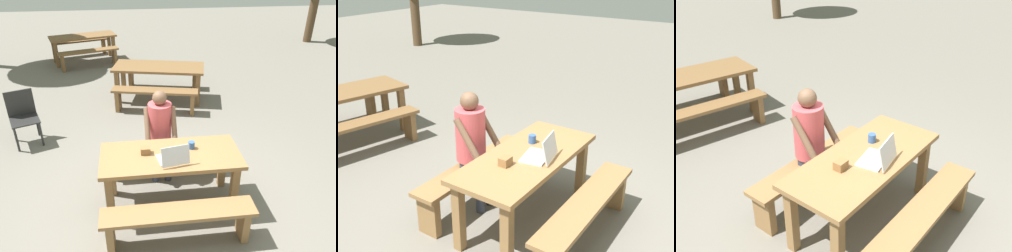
% 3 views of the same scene
% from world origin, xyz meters
% --- Properties ---
extents(ground_plane, '(30.00, 30.00, 0.00)m').
position_xyz_m(ground_plane, '(0.00, 0.00, 0.00)').
color(ground_plane, slate).
extents(picnic_table_front, '(1.69, 0.73, 0.75)m').
position_xyz_m(picnic_table_front, '(0.00, 0.00, 0.63)').
color(picnic_table_front, olive).
rests_on(picnic_table_front, ground).
extents(bench_near, '(1.68, 0.30, 0.47)m').
position_xyz_m(bench_near, '(0.00, -0.66, 0.35)').
color(bench_near, olive).
rests_on(bench_near, ground).
extents(bench_far, '(1.68, 0.30, 0.47)m').
position_xyz_m(bench_far, '(0.00, 0.66, 0.35)').
color(bench_far, olive).
rests_on(bench_far, ground).
extents(laptop, '(0.38, 0.34, 0.25)m').
position_xyz_m(laptop, '(0.01, -0.16, 0.82)').
color(laptop, silver).
rests_on(laptop, picnic_table_front).
extents(small_pouch, '(0.12, 0.09, 0.08)m').
position_xyz_m(small_pouch, '(-0.30, 0.05, 0.80)').
color(small_pouch, olive).
rests_on(small_pouch, picnic_table_front).
extents(coffee_mug, '(0.08, 0.08, 0.09)m').
position_xyz_m(coffee_mug, '(0.27, 0.10, 0.80)').
color(coffee_mug, '#335693').
rests_on(coffee_mug, picnic_table_front).
extents(person_seated, '(0.43, 0.42, 1.30)m').
position_xyz_m(person_seated, '(-0.06, 0.63, 0.77)').
color(person_seated, '#333847').
rests_on(person_seated, ground).
extents(plastic_chair, '(0.57, 0.57, 0.89)m').
position_xyz_m(plastic_chair, '(-2.22, 1.83, 0.48)').
color(plastic_chair, '#262626').
rests_on(plastic_chair, ground).
extents(picnic_table_mid, '(1.93, 1.20, 0.74)m').
position_xyz_m(picnic_table_mid, '(-1.67, 6.24, 0.62)').
color(picnic_table_mid, brown).
rests_on(picnic_table_mid, ground).
extents(bench_mid_south, '(1.64, 0.78, 0.48)m').
position_xyz_m(bench_mid_south, '(-1.49, 5.67, 0.35)').
color(bench_mid_south, brown).
rests_on(bench_mid_south, ground).
extents(bench_mid_north, '(1.64, 0.78, 0.48)m').
position_xyz_m(bench_mid_north, '(-1.86, 6.82, 0.35)').
color(bench_mid_north, brown).
rests_on(bench_mid_north, ground).
extents(picnic_table_rear, '(2.01, 1.17, 0.74)m').
position_xyz_m(picnic_table_rear, '(0.19, 3.33, 0.63)').
color(picnic_table_rear, brown).
rests_on(picnic_table_rear, ground).
extents(bench_rear_south, '(1.72, 0.67, 0.48)m').
position_xyz_m(bench_rear_south, '(0.04, 2.69, 0.35)').
color(bench_rear_south, brown).
rests_on(bench_rear_south, ground).
extents(bench_rear_north, '(1.72, 0.67, 0.48)m').
position_xyz_m(bench_rear_north, '(0.33, 3.97, 0.35)').
color(bench_rear_north, brown).
rests_on(bench_rear_north, ground).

